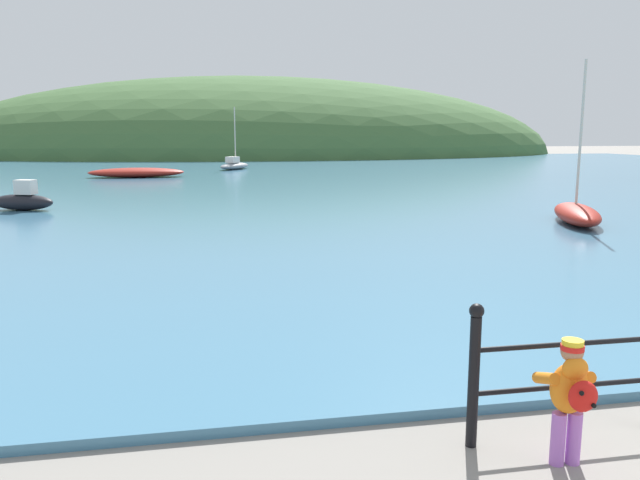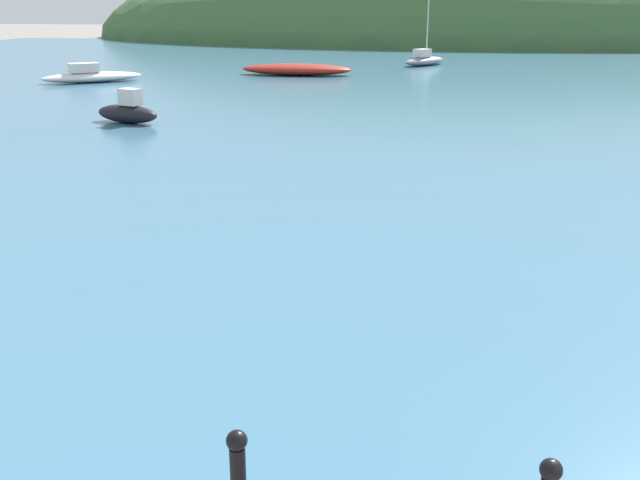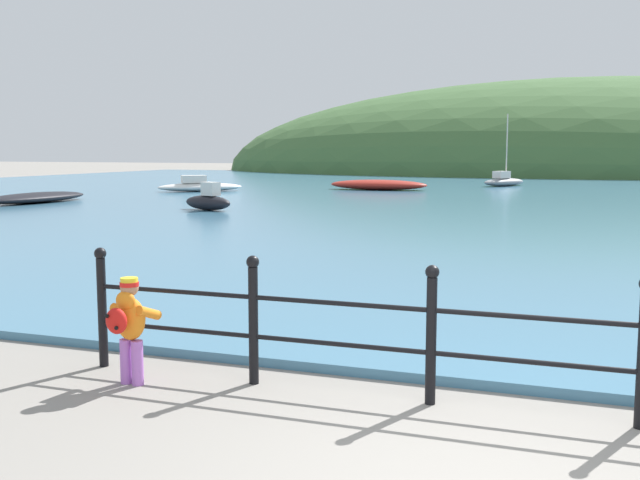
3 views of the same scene
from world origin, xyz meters
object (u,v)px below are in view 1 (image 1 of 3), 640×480
at_px(child_in_coat, 571,391).
at_px(boat_far_right, 23,200).
at_px(boat_green_fishing, 234,165).
at_px(boat_white_sailboat, 577,213).
at_px(boat_red_dinghy, 136,173).

bearing_deg(child_in_coat, boat_far_right, 116.07).
height_order(boat_green_fishing, boat_far_right, boat_green_fishing).
xyz_separation_m(child_in_coat, boat_green_fishing, (-0.60, 37.50, -0.21)).
bearing_deg(boat_far_right, boat_white_sailboat, -20.63).
distance_m(boat_green_fishing, boat_red_dinghy, 8.37).
height_order(boat_green_fishing, boat_white_sailboat, boat_white_sailboat).
relative_size(child_in_coat, boat_green_fishing, 0.25).
bearing_deg(child_in_coat, boat_white_sailboat, 56.94).
bearing_deg(boat_white_sailboat, child_in_coat, -123.06).
xyz_separation_m(child_in_coat, boat_far_right, (-8.30, 16.96, -0.20)).
distance_m(boat_far_right, boat_white_sailboat, 16.59).
bearing_deg(child_in_coat, boat_green_fishing, 90.92).
distance_m(child_in_coat, boat_green_fishing, 37.50).
relative_size(child_in_coat, boat_red_dinghy, 0.20).
height_order(boat_far_right, boat_red_dinghy, boat_far_right).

